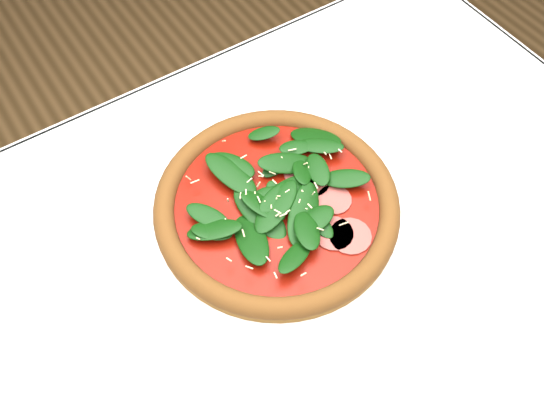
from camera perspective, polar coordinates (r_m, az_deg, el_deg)
dining_table at (r=0.89m, az=0.08°, el=-9.59°), size 1.21×0.81×0.75m
plate at (r=0.84m, az=0.43°, el=-0.76°), size 0.39×0.39×0.02m
pizza at (r=0.82m, az=0.44°, el=0.09°), size 0.37×0.37×0.04m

